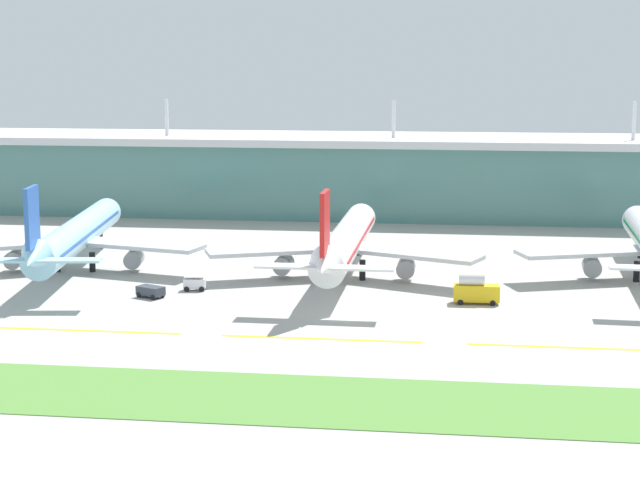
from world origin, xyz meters
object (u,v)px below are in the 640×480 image
object	(u,v)px
fuel_truck	(475,290)
airliner_middle	(345,242)
airliner_near	(76,236)
pushback_tug	(151,291)
baggage_cart	(195,283)

from	to	relation	value
fuel_truck	airliner_middle	bearing A→B (deg)	143.33
airliner_near	pushback_tug	size ratio (longest dim) A/B	13.24
airliner_middle	fuel_truck	size ratio (longest dim) A/B	8.83
fuel_truck	baggage_cart	bearing A→B (deg)	175.88
baggage_cart	pushback_tug	bearing A→B (deg)	-134.56
pushback_tug	airliner_near	bearing A→B (deg)	135.33
baggage_cart	fuel_truck	world-z (taller)	fuel_truck
airliner_near	airliner_middle	bearing A→B (deg)	-0.36
airliner_near	airliner_middle	world-z (taller)	same
airliner_near	baggage_cart	bearing A→B (deg)	-28.12
airliner_near	fuel_truck	xyz separation A→B (m)	(72.08, -17.06, -4.19)
pushback_tug	baggage_cart	size ratio (longest dim) A/B	1.32
airliner_near	fuel_truck	distance (m)	74.19
baggage_cart	airliner_near	bearing A→B (deg)	151.88
airliner_near	pushback_tug	world-z (taller)	airliner_near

